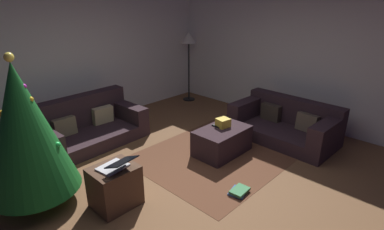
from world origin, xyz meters
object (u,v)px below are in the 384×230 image
at_px(ottoman, 222,141).
at_px(christmas_tree, 24,130).
at_px(couch_right, 286,124).
at_px(corner_lamp, 189,43).
at_px(gift_box, 223,123).
at_px(couch_left, 87,126).
at_px(book_stack, 239,191).
at_px(side_table, 115,186).
at_px(tv_remote, 216,126).
at_px(laptop, 116,165).

distance_m(ottoman, christmas_tree, 2.78).
height_order(couch_right, christmas_tree, christmas_tree).
bearing_deg(corner_lamp, gift_box, -124.06).
height_order(couch_left, book_stack, couch_left).
relative_size(couch_left, side_table, 3.52).
relative_size(ottoman, christmas_tree, 0.48).
distance_m(couch_left, couch_right, 3.46).
distance_m(couch_left, christmas_tree, 1.84).
height_order(gift_box, tv_remote, gift_box).
bearing_deg(couch_right, ottoman, 70.93).
distance_m(couch_right, gift_box, 1.27).
bearing_deg(corner_lamp, laptop, -147.03).
relative_size(side_table, book_stack, 1.87).
xyz_separation_m(ottoman, corner_lamp, (1.60, 2.30, 1.16)).
distance_m(couch_right, laptop, 3.18).
distance_m(couch_right, christmas_tree, 4.04).
xyz_separation_m(couch_left, christmas_tree, (-1.27, -1.14, 0.69)).
bearing_deg(couch_right, couch_left, 47.70).
height_order(couch_right, corner_lamp, corner_lamp).
relative_size(couch_left, corner_lamp, 1.14).
height_order(christmas_tree, side_table, christmas_tree).
relative_size(couch_right, gift_box, 9.20).
bearing_deg(couch_left, christmas_tree, 39.76).
relative_size(couch_right, corner_lamp, 1.10).
bearing_deg(ottoman, corner_lamp, 55.26).
bearing_deg(couch_left, ottoman, 121.27).
relative_size(book_stack, corner_lamp, 0.17).
relative_size(couch_right, side_table, 3.41).
bearing_deg(ottoman, book_stack, -129.73).
bearing_deg(gift_box, laptop, -179.34).
bearing_deg(christmas_tree, gift_box, -15.94).
relative_size(couch_right, laptop, 3.94).
bearing_deg(laptop, gift_box, 0.66).
relative_size(couch_left, laptop, 4.06).
height_order(tv_remote, laptop, laptop).
bearing_deg(tv_remote, gift_box, -39.12).
relative_size(couch_left, christmas_tree, 1.00).
bearing_deg(side_table, corner_lamp, 32.17).
relative_size(side_table, corner_lamp, 0.32).
height_order(side_table, book_stack, side_table).
relative_size(tv_remote, book_stack, 0.58).
bearing_deg(corner_lamp, couch_right, -97.77).
bearing_deg(couch_left, laptop, 69.61).
height_order(christmas_tree, laptop, christmas_tree).
bearing_deg(laptop, tv_remote, 2.88).
bearing_deg(ottoman, christmas_tree, 162.61).
height_order(ottoman, christmas_tree, christmas_tree).
bearing_deg(corner_lamp, side_table, -147.83).
distance_m(couch_right, tv_remote, 1.36).
relative_size(couch_right, book_stack, 6.39).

